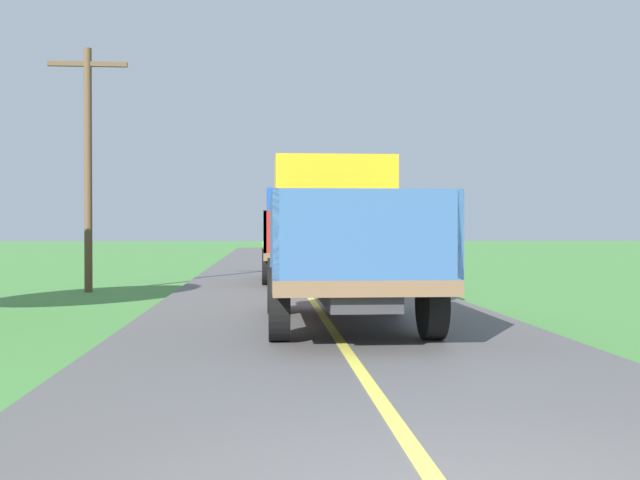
{
  "coord_description": "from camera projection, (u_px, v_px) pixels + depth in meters",
  "views": [
    {
      "loc": [
        -1.02,
        -3.82,
        1.59
      ],
      "look_at": [
        -0.01,
        9.96,
        1.4
      ],
      "focal_mm": 42.82,
      "sensor_mm": 36.0,
      "label": 1
    }
  ],
  "objects": [
    {
      "name": "utility_pole_roadside",
      "position": [
        88.0,
        159.0,
        19.32
      ],
      "size": [
        1.98,
        0.2,
        6.18
      ],
      "color": "brown",
      "rests_on": "ground"
    },
    {
      "name": "banana_truck_far",
      "position": [
        301.0,
        234.0,
        23.26
      ],
      "size": [
        2.38,
        5.82,
        2.8
      ],
      "color": "#2D2D30",
      "rests_on": "road_surface"
    },
    {
      "name": "banana_truck_near",
      "position": [
        339.0,
        236.0,
        12.79
      ],
      "size": [
        2.38,
        5.82,
        2.8
      ],
      "color": "#2D2D30",
      "rests_on": "road_surface"
    }
  ]
}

